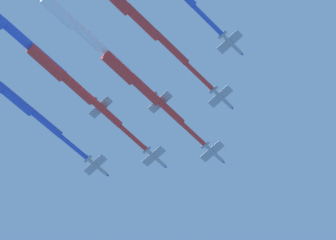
% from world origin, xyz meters
% --- Properties ---
extents(jet_lead, '(47.01, 29.65, 3.73)m').
position_xyz_m(jet_lead, '(-9.58, -8.22, 181.97)').
color(jet_lead, '#9EA3AD').
extents(jet_port_inner, '(51.62, 32.55, 3.67)m').
position_xyz_m(jet_port_inner, '(-30.18, -3.45, 182.42)').
color(jet_port_inner, '#9EA3AD').
extents(jet_starboard_inner, '(52.16, 32.69, 3.71)m').
position_xyz_m(jet_starboard_inner, '(-15.62, -28.81, 183.56)').
color(jet_starboard_inner, '#9EA3AD').
extents(jet_port_mid, '(48.05, 30.01, 3.73)m').
position_xyz_m(jet_port_mid, '(-30.48, -20.37, 183.60)').
color(jet_port_mid, '#9EA3AD').
extents(jet_starboard_mid, '(50.94, 31.03, 3.70)m').
position_xyz_m(jet_starboard_mid, '(-47.28, 4.25, 180.25)').
color(jet_starboard_mid, '#9EA3AD').
extents(jet_starboard_outer, '(51.67, 31.97, 3.71)m').
position_xyz_m(jet_starboard_outer, '(-50.42, -14.97, 184.00)').
color(jet_starboard_outer, '#9EA3AD').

